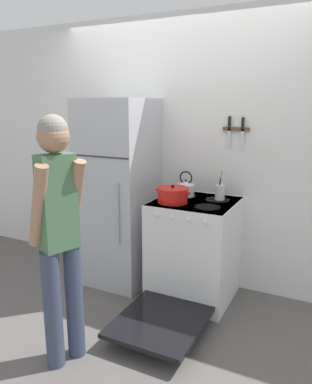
% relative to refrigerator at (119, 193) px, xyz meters
% --- Properties ---
extents(ground_plane, '(14.00, 14.00, 0.00)m').
position_rel_refrigerator_xyz_m(ground_plane, '(0.49, 0.32, -0.89)').
color(ground_plane, '#5B5654').
extents(wall_back, '(10.00, 0.06, 2.55)m').
position_rel_refrigerator_xyz_m(wall_back, '(0.49, 0.35, 0.38)').
color(wall_back, silver).
rests_on(wall_back, ground_plane).
extents(refrigerator, '(0.63, 0.67, 1.79)m').
position_rel_refrigerator_xyz_m(refrigerator, '(0.00, 0.00, 0.00)').
color(refrigerator, '#B7BABF').
rests_on(refrigerator, ground_plane).
extents(stove_range, '(0.70, 1.40, 0.91)m').
position_rel_refrigerator_xyz_m(stove_range, '(0.79, -0.05, -0.44)').
color(stove_range, white).
rests_on(stove_range, ground_plane).
extents(dutch_oven_pot, '(0.31, 0.27, 0.16)m').
position_rel_refrigerator_xyz_m(dutch_oven_pot, '(0.64, -0.15, 0.08)').
color(dutch_oven_pot, red).
rests_on(dutch_oven_pot, stove_range).
extents(tea_kettle, '(0.20, 0.16, 0.23)m').
position_rel_refrigerator_xyz_m(tea_kettle, '(0.65, 0.12, 0.09)').
color(tea_kettle, silver).
rests_on(tea_kettle, stove_range).
extents(utensil_jar, '(0.09, 0.09, 0.26)m').
position_rel_refrigerator_xyz_m(utensil_jar, '(0.97, 0.13, 0.08)').
color(utensil_jar, silver).
rests_on(utensil_jar, stove_range).
extents(person, '(0.35, 0.40, 1.68)m').
position_rel_refrigerator_xyz_m(person, '(0.33, -1.25, 0.06)').
color(person, '#38425B').
rests_on(person, ground_plane).
extents(wall_knife_strip, '(0.24, 0.03, 0.28)m').
position_rel_refrigerator_xyz_m(wall_knife_strip, '(1.04, 0.31, 0.63)').
color(wall_knife_strip, brown).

